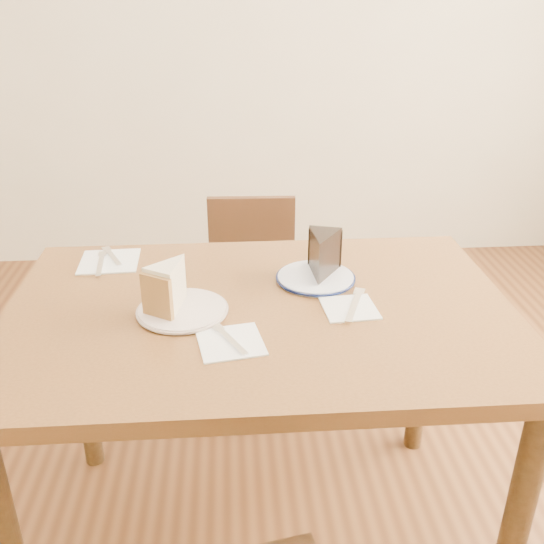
# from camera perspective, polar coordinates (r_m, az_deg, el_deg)

# --- Properties ---
(ground) EXTENTS (4.00, 4.00, 0.00)m
(ground) POSITION_cam_1_polar(r_m,az_deg,el_deg) (1.91, -0.93, -23.37)
(ground) COLOR #442412
(ground) RESTS_ON ground
(table) EXTENTS (1.20, 0.80, 0.75)m
(table) POSITION_cam_1_polar(r_m,az_deg,el_deg) (1.48, -1.10, -6.64)
(table) COLOR #482A13
(table) RESTS_ON ground
(chair_far) EXTENTS (0.39, 0.39, 0.75)m
(chair_far) POSITION_cam_1_polar(r_m,az_deg,el_deg) (2.20, -1.86, -2.20)
(chair_far) COLOR black
(chair_far) RESTS_ON ground
(plate_cream) EXTENTS (0.20, 0.20, 0.01)m
(plate_cream) POSITION_cam_1_polar(r_m,az_deg,el_deg) (1.42, -8.42, -3.58)
(plate_cream) COLOR silver
(plate_cream) RESTS_ON table
(plate_navy) EXTENTS (0.20, 0.20, 0.01)m
(plate_navy) POSITION_cam_1_polar(r_m,az_deg,el_deg) (1.56, 4.12, -0.55)
(plate_navy) COLOR white
(plate_navy) RESTS_ON table
(carrot_cake) EXTENTS (0.12, 0.13, 0.10)m
(carrot_cake) POSITION_cam_1_polar(r_m,az_deg,el_deg) (1.41, -9.37, -1.35)
(carrot_cake) COLOR beige
(carrot_cake) RESTS_ON plate_cream
(chocolate_cake) EXTENTS (0.11, 0.14, 0.10)m
(chocolate_cake) POSITION_cam_1_polar(r_m,az_deg,el_deg) (1.54, 4.72, 1.37)
(chocolate_cake) COLOR black
(chocolate_cake) RESTS_ON plate_navy
(napkin_cream) EXTENTS (0.16, 0.16, 0.00)m
(napkin_cream) POSITION_cam_1_polar(r_m,az_deg,el_deg) (1.30, -3.91, -6.62)
(napkin_cream) COLOR white
(napkin_cream) RESTS_ON table
(napkin_navy) EXTENTS (0.13, 0.13, 0.00)m
(napkin_navy) POSITION_cam_1_polar(r_m,az_deg,el_deg) (1.43, 7.31, -3.40)
(napkin_navy) COLOR white
(napkin_navy) RESTS_ON table
(napkin_spare) EXTENTS (0.16, 0.16, 0.00)m
(napkin_spare) POSITION_cam_1_polar(r_m,az_deg,el_deg) (1.72, -15.06, 0.98)
(napkin_spare) COLOR white
(napkin_spare) RESTS_ON table
(fork_cream) EXTENTS (0.08, 0.13, 0.00)m
(fork_cream) POSITION_cam_1_polar(r_m,az_deg,el_deg) (1.30, -3.99, -6.33)
(fork_cream) COLOR silver
(fork_cream) RESTS_ON napkin_cream
(knife_navy) EXTENTS (0.08, 0.16, 0.00)m
(knife_navy) POSITION_cam_1_polar(r_m,az_deg,el_deg) (1.44, 7.76, -3.08)
(knife_navy) COLOR silver
(knife_navy) RESTS_ON napkin_navy
(fork_spare) EXTENTS (0.07, 0.13, 0.00)m
(fork_spare) POSITION_cam_1_polar(r_m,az_deg,el_deg) (1.74, -14.81, 1.46)
(fork_spare) COLOR silver
(fork_spare) RESTS_ON napkin_spare
(knife_spare) EXTENTS (0.03, 0.16, 0.00)m
(knife_spare) POSITION_cam_1_polar(r_m,az_deg,el_deg) (1.70, -15.84, 0.74)
(knife_spare) COLOR silver
(knife_spare) RESTS_ON napkin_spare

